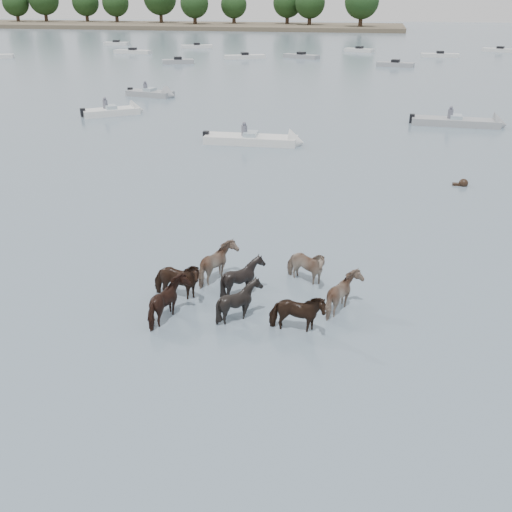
# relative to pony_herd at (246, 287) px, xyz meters

# --- Properties ---
(ground) EXTENTS (400.00, 400.00, 0.00)m
(ground) POSITION_rel_pony_herd_xyz_m (-0.76, -1.63, -0.52)
(ground) COLOR #4B5E6C
(ground) RESTS_ON ground
(shoreline) EXTENTS (160.00, 30.00, 1.00)m
(shoreline) POSITION_rel_pony_herd_xyz_m (-70.76, 148.37, -0.02)
(shoreline) COLOR #4C4233
(shoreline) RESTS_ON ground
(pony_herd) EXTENTS (6.38, 4.47, 1.37)m
(pony_herd) POSITION_rel_pony_herd_xyz_m (0.00, 0.00, 0.00)
(pony_herd) COLOR black
(pony_herd) RESTS_ON ground
(swimming_pony) EXTENTS (0.72, 0.44, 0.44)m
(swimming_pony) POSITION_rel_pony_herd_xyz_m (7.71, 13.23, -0.42)
(swimming_pony) COLOR black
(swimming_pony) RESTS_ON ground
(motorboat_a) EXTENTS (4.64, 4.02, 1.92)m
(motorboat_a) POSITION_rel_pony_herd_xyz_m (-15.71, 26.80, -0.29)
(motorboat_a) COLOR silver
(motorboat_a) RESTS_ON ground
(motorboat_b) EXTENTS (6.28, 1.71, 1.92)m
(motorboat_b) POSITION_rel_pony_herd_xyz_m (-3.17, 19.53, -0.30)
(motorboat_b) COLOR silver
(motorboat_b) RESTS_ON ground
(motorboat_c) EXTENTS (6.55, 1.89, 1.92)m
(motorboat_c) POSITION_rel_pony_herd_xyz_m (9.73, 27.57, -0.30)
(motorboat_c) COLOR gray
(motorboat_c) RESTS_ON ground
(motorboat_f) EXTENTS (4.91, 2.48, 1.92)m
(motorboat_f) POSITION_rel_pony_herd_xyz_m (-15.86, 35.11, -0.29)
(motorboat_f) COLOR gray
(motorboat_f) RESTS_ON ground
(distant_flotilla) EXTENTS (104.57, 29.53, 0.93)m
(distant_flotilla) POSITION_rel_pony_herd_xyz_m (-0.28, 72.65, -0.26)
(distant_flotilla) COLOR silver
(distant_flotilla) RESTS_ON ground
(treeline) EXTENTS (150.17, 21.82, 12.38)m
(treeline) POSITION_rel_pony_herd_xyz_m (-71.02, 150.45, 6.05)
(treeline) COLOR #382619
(treeline) RESTS_ON ground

